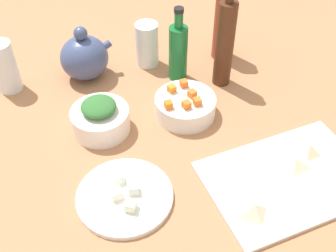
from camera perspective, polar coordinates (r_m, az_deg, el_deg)
The scene contains 25 objects.
tabletop at distance 102.22cm, azimuth 0.00°, elevation -2.63°, with size 190.00×190.00×3.00cm, color #AF744E.
cutting_board at distance 96.38cm, azimuth 15.95°, elevation -6.92°, with size 35.65×24.36×1.00cm, color silver.
plate_tofu at distance 90.19cm, azimuth -5.87°, elevation -9.45°, with size 20.45×20.45×1.20cm, color white.
bowl_greens at distance 103.36cm, azimuth -9.10°, elevation 0.78°, with size 14.11×14.11×5.91cm, color white.
bowl_carrots at distance 106.58cm, azimuth 2.34°, elevation 2.70°, with size 15.39×15.39×5.14cm, color white.
teapot at distance 119.21cm, azimuth -11.22°, elevation 9.13°, with size 14.93×12.58×15.64cm.
bottle_0 at distance 124.38cm, azimuth 7.61°, elevation 13.37°, with size 5.98×5.98×24.14cm.
bottle_1 at distance 115.39cm, azimuth 1.38°, elevation 10.11°, with size 5.11×5.11×21.30cm.
bottle_2 at distance 112.35cm, azimuth 7.69°, elevation 11.03°, with size 4.84×4.84×28.15cm.
drinking_glass_0 at distance 122.27cm, azimuth -2.85°, elevation 10.96°, with size 6.56×6.56×12.80cm, color white.
drinking_glass_1 at distance 119.87cm, azimuth -21.20°, elevation 7.46°, with size 6.41×6.41×14.26cm, color white.
carrot_cube_0 at distance 104.93cm, azimuth 3.28°, elevation 4.36°, with size 1.80×1.80×1.80cm, color orange.
carrot_cube_1 at distance 108.07cm, azimuth 2.15°, elevation 5.76°, with size 1.80×1.80×1.80cm, color orange.
carrot_cube_2 at distance 101.56cm, azimuth 0.05°, elevation 2.87°, with size 1.80×1.80×1.80cm, color orange.
carrot_cube_3 at distance 102.73cm, azimuth 3.98°, elevation 3.31°, with size 1.80×1.80×1.80cm, color orange.
carrot_cube_4 at distance 106.34cm, azimuth 0.51°, elevation 5.06°, with size 1.80×1.80×1.80cm, color orange.
carrot_cube_5 at distance 101.69cm, azimuth 2.51°, elevation 2.88°, with size 1.80×1.80×1.80cm, color orange.
chopped_greens_mound at distance 100.44cm, azimuth -9.38°, elevation 2.63°, with size 8.40×8.40×2.94cm, color #336C32.
tofu_cube_0 at distance 89.12cm, azimuth -4.74°, elevation -8.44°, with size 2.20×2.20×2.20cm, color silver.
tofu_cube_1 at distance 91.21cm, azimuth -6.71°, elevation -7.00°, with size 2.20×2.20×2.20cm, color white.
tofu_cube_2 at distance 88.63cm, azimuth -7.02°, elevation -9.11°, with size 2.20×2.20×2.20cm, color white.
tofu_cube_3 at distance 86.59cm, azimuth -5.10°, elevation -10.68°, with size 2.20×2.20×2.20cm, color white.
dumpling_0 at distance 101.28cm, azimuth 18.52°, elevation -2.96°, with size 4.34×4.10×2.81cm, color beige.
dumpling_1 at distance 87.22cm, azimuth 11.56°, elevation -10.96°, with size 4.82×4.71×3.01cm, color beige.
dumpling_2 at distance 97.70cm, azimuth 16.77°, elevation -4.71°, with size 5.41×4.70×2.47cm, color beige.
Camera 1 is at (-32.32, -62.71, 75.48)cm, focal length 45.09 mm.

